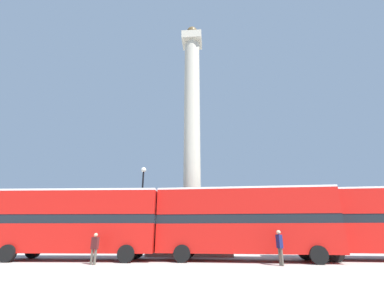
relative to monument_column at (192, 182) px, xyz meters
The scene contains 9 objects.
ground_plane 5.95m from the monument_column, ahead, with size 200.00×200.00×0.00m, color #ADA89E.
monument_column is the anchor object (origin of this frame).
bus_a 13.91m from the monument_column, 19.31° to the right, with size 10.37×3.26×4.47m.
bus_b 7.49m from the monument_column, 54.99° to the right, with size 11.16×3.12×4.42m.
bus_c 9.72m from the monument_column, 140.85° to the right, with size 10.32×3.07×4.36m.
equestrian_statue 10.97m from the monument_column, 27.17° to the left, with size 4.07×3.38×6.11m.
street_lamp 4.93m from the monument_column, 152.33° to the right, with size 0.42×0.42×6.86m.
pedestrian_near_lamp 10.41m from the monument_column, 54.22° to the right, with size 0.27×0.50×1.82m.
pedestrian_by_plinth 10.51m from the monument_column, 122.27° to the right, with size 0.47×0.31×1.66m.
Camera 1 is at (1.67, -22.85, 1.77)m, focal length 24.00 mm.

